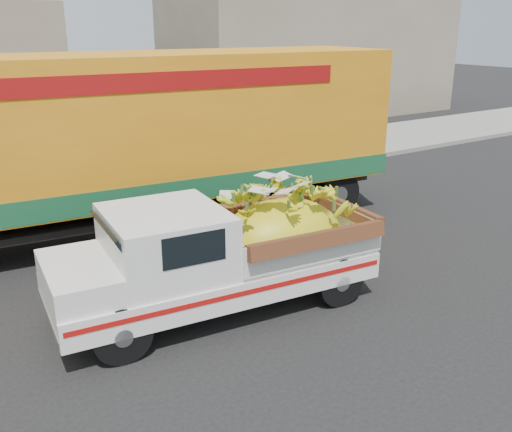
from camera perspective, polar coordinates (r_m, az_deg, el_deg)
ground at (r=9.62m, az=-2.95°, el=-8.32°), size 100.00×100.00×0.00m
curb at (r=14.90m, az=-15.24°, el=1.35°), size 60.00×0.25×0.15m
sidewalk at (r=16.84m, az=-17.57°, el=3.10°), size 60.00×4.00×0.14m
building_right at (r=29.12m, az=5.69°, el=16.04°), size 14.00×6.00×6.00m
pickup_truck at (r=9.09m, az=-1.83°, el=-3.34°), size 5.24×2.35×1.78m
semi_trailer at (r=12.11m, az=-12.98°, el=7.58°), size 12.04×3.65×3.80m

